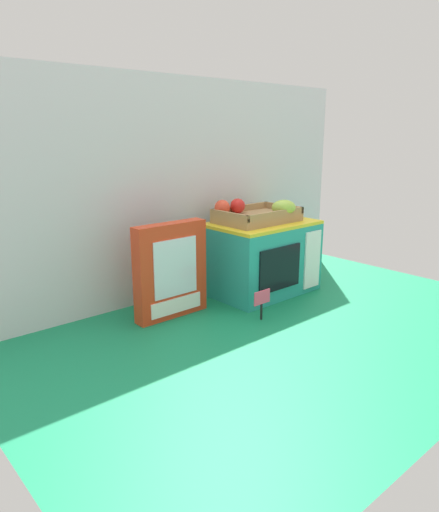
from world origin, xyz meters
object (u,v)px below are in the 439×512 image
(toy_microwave, at_px, (262,257))
(cookie_set_box, at_px, (171,271))
(price_sign, at_px, (263,300))
(loose_toy_apple, at_px, (300,267))
(food_groups_crate, at_px, (256,215))

(toy_microwave, distance_m, cookie_set_box, 0.41)
(price_sign, bearing_deg, toy_microwave, 44.65)
(toy_microwave, xyz_separation_m, loose_toy_apple, (0.29, 0.04, -0.10))
(food_groups_crate, distance_m, cookie_set_box, 0.41)
(cookie_set_box, height_order, price_sign, cookie_set_box)
(food_groups_crate, bearing_deg, cookie_set_box, 179.27)
(food_groups_crate, bearing_deg, toy_microwave, -42.99)
(price_sign, height_order, loose_toy_apple, price_sign)
(toy_microwave, relative_size, cookie_set_box, 1.26)
(food_groups_crate, relative_size, loose_toy_apple, 4.56)
(food_groups_crate, height_order, price_sign, food_groups_crate)
(cookie_set_box, bearing_deg, food_groups_crate, -0.73)
(food_groups_crate, xyz_separation_m, loose_toy_apple, (0.30, 0.03, -0.27))
(price_sign, bearing_deg, food_groups_crate, 49.41)
(toy_microwave, distance_m, loose_toy_apple, 0.31)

